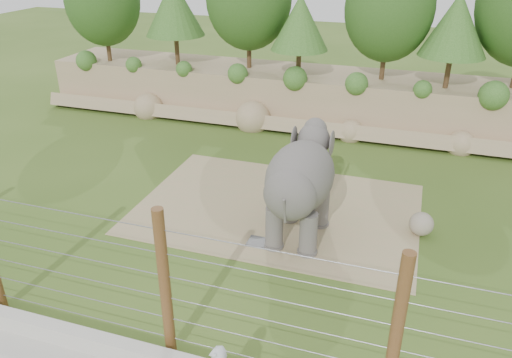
% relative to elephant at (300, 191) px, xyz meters
% --- Properties ---
extents(ground, '(90.00, 90.00, 0.00)m').
position_rel_elephant_xyz_m(ground, '(-1.63, -1.47, -1.69)').
color(ground, '#3B581C').
rests_on(ground, ground).
extents(back_embankment, '(30.00, 5.52, 8.77)m').
position_rel_elephant_xyz_m(back_embankment, '(-1.04, 11.21, 2.27)').
color(back_embankment, tan).
rests_on(back_embankment, ground).
extents(dirt_patch, '(10.00, 7.00, 0.02)m').
position_rel_elephant_xyz_m(dirt_patch, '(-1.13, 1.53, -1.68)').
color(dirt_patch, tan).
rests_on(dirt_patch, ground).
extents(drain_grate, '(1.00, 0.60, 0.03)m').
position_rel_elephant_xyz_m(drain_grate, '(-0.96, -0.81, -1.66)').
color(drain_grate, '#262628').
rests_on(drain_grate, dirt_patch).
extents(elephant, '(1.85, 4.21, 3.39)m').
position_rel_elephant_xyz_m(elephant, '(0.00, 0.00, 0.00)').
color(elephant, '#55514D').
rests_on(elephant, ground).
extents(stone_ball, '(0.80, 0.80, 0.80)m').
position_rel_elephant_xyz_m(stone_ball, '(3.87, 1.33, -1.28)').
color(stone_ball, gray).
rests_on(stone_ball, dirt_patch).
extents(barrier_fence, '(20.26, 0.26, 4.00)m').
position_rel_elephant_xyz_m(barrier_fence, '(-1.63, -5.97, 0.31)').
color(barrier_fence, '#553112').
rests_on(barrier_fence, ground).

